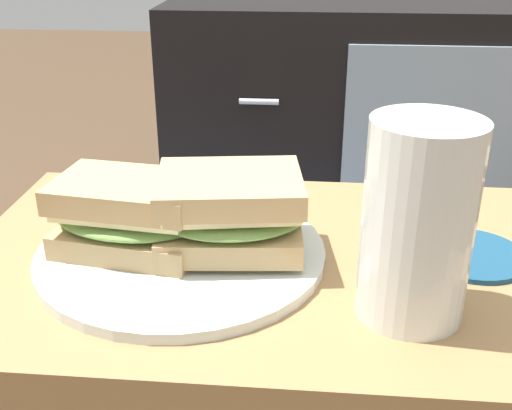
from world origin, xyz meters
name	(u,v)px	position (x,y,z in m)	size (l,w,h in m)	color
side_table	(263,334)	(0.00, 0.00, 0.37)	(0.56, 0.36, 0.46)	#A37A4C
tv_cabinet	(377,126)	(0.20, 0.95, 0.29)	(0.96, 0.46, 0.58)	black
area_rug	(138,384)	(-0.24, 0.33, 0.00)	(1.20, 0.68, 0.01)	#384C72
plate	(182,252)	(-0.07, -0.01, 0.47)	(0.26, 0.26, 0.01)	silver
sandwich_front	(129,215)	(-0.12, -0.02, 0.50)	(0.15, 0.11, 0.07)	tan
sandwich_back	(230,211)	(-0.03, -0.01, 0.51)	(0.14, 0.12, 0.07)	tan
beer_glass	(417,224)	(0.12, -0.08, 0.54)	(0.08, 0.08, 0.16)	silver
coaster	(471,255)	(0.19, 0.01, 0.46)	(0.10, 0.10, 0.01)	navy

